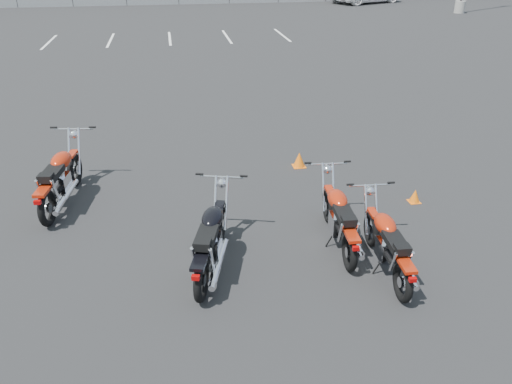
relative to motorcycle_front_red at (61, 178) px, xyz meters
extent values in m
plane|color=black|center=(3.37, -2.02, -0.54)|extent=(120.00, 120.00, 0.00)
torus|color=black|center=(0.11, 0.83, -0.20)|extent=(0.23, 0.70, 0.68)
cylinder|color=silver|center=(0.11, 0.83, -0.20)|extent=(0.14, 0.20, 0.18)
torus|color=black|center=(-0.13, -0.81, -0.20)|extent=(0.23, 0.70, 0.68)
cylinder|color=silver|center=(-0.13, -0.81, -0.20)|extent=(0.14, 0.20, 0.18)
cube|color=black|center=(-0.01, 0.01, -0.15)|extent=(0.29, 1.20, 0.07)
cube|color=silver|center=(-0.02, -0.05, -0.08)|extent=(0.38, 0.48, 0.34)
cylinder|color=silver|center=(-0.02, -0.05, 0.12)|extent=(0.27, 0.32, 0.30)
ellipsoid|color=#A7220A|center=(0.02, 0.21, 0.28)|extent=(0.44, 0.71, 0.29)
cube|color=black|center=(-0.06, -0.33, 0.26)|extent=(0.39, 0.66, 0.11)
cube|color=black|center=(-0.10, -0.61, 0.31)|extent=(0.28, 0.24, 0.14)
cube|color=#A7220A|center=(-0.14, -0.83, 0.16)|extent=(0.27, 0.50, 0.06)
cube|color=#A7220A|center=(0.11, 0.83, 0.16)|extent=(0.20, 0.41, 0.05)
cylinder|color=silver|center=(0.03, -0.66, 0.09)|extent=(0.09, 0.22, 0.45)
cylinder|color=silver|center=(-0.24, -0.62, 0.09)|extent=(0.09, 0.22, 0.45)
cylinder|color=silver|center=(0.12, -0.35, -0.22)|extent=(0.29, 1.26, 0.15)
cylinder|color=silver|center=(0.07, -0.72, -0.20)|extent=(0.20, 0.42, 0.15)
cylinder|color=silver|center=(0.23, 0.95, 0.17)|extent=(0.12, 0.46, 0.90)
cylinder|color=silver|center=(0.03, 0.98, 0.17)|extent=(0.12, 0.46, 0.90)
sphere|color=silver|center=(0.16, 1.14, 0.46)|extent=(0.21, 0.21, 0.18)
cylinder|color=silver|center=(0.16, 1.17, 0.58)|extent=(0.79, 0.15, 0.03)
cylinder|color=black|center=(0.56, 1.08, 0.62)|extent=(0.14, 0.06, 0.04)
cylinder|color=black|center=(-0.23, 1.20, 0.62)|extent=(0.14, 0.06, 0.04)
cylinder|color=black|center=(-0.18, -0.08, -0.37)|extent=(0.18, 0.05, 0.34)
cube|color=#990505|center=(-0.18, -1.12, 0.09)|extent=(0.12, 0.08, 0.07)
torus|color=black|center=(2.87, -1.87, -0.21)|extent=(0.29, 0.66, 0.65)
cylinder|color=silver|center=(2.87, -1.87, -0.21)|extent=(0.15, 0.20, 0.17)
torus|color=black|center=(2.44, -3.38, -0.21)|extent=(0.29, 0.66, 0.65)
cylinder|color=silver|center=(2.44, -3.38, -0.21)|extent=(0.15, 0.20, 0.17)
cube|color=black|center=(2.65, -2.63, -0.17)|extent=(0.42, 1.12, 0.06)
cube|color=silver|center=(2.64, -2.68, -0.11)|extent=(0.40, 0.48, 0.32)
cylinder|color=silver|center=(2.64, -2.68, 0.09)|extent=(0.28, 0.32, 0.29)
ellipsoid|color=black|center=(2.71, -2.44, 0.24)|extent=(0.49, 0.69, 0.28)
cube|color=black|center=(2.56, -2.94, 0.22)|extent=(0.43, 0.65, 0.11)
cube|color=black|center=(2.49, -3.20, 0.26)|extent=(0.28, 0.25, 0.13)
cube|color=black|center=(2.43, -3.40, 0.13)|extent=(0.31, 0.49, 0.05)
cube|color=black|center=(2.87, -1.87, 0.13)|extent=(0.24, 0.39, 0.04)
cylinder|color=silver|center=(2.61, -3.26, 0.06)|extent=(0.11, 0.21, 0.43)
cylinder|color=silver|center=(2.36, -3.19, 0.06)|extent=(0.11, 0.21, 0.43)
cylinder|color=silver|center=(2.73, -2.99, -0.24)|extent=(0.42, 1.17, 0.14)
cylinder|color=silver|center=(2.64, -3.32, -0.21)|extent=(0.23, 0.40, 0.14)
cylinder|color=silver|center=(3.00, -1.77, 0.13)|extent=(0.16, 0.43, 0.85)
cylinder|color=silver|center=(2.81, -1.72, 0.13)|extent=(0.16, 0.43, 0.85)
sphere|color=silver|center=(2.95, -1.58, 0.41)|extent=(0.21, 0.21, 0.17)
cylinder|color=silver|center=(2.96, -1.56, 0.52)|extent=(0.74, 0.24, 0.03)
cylinder|color=black|center=(3.32, -1.68, 0.56)|extent=(0.14, 0.07, 0.04)
cylinder|color=black|center=(2.59, -1.48, 0.56)|extent=(0.14, 0.07, 0.04)
cylinder|color=black|center=(2.48, -2.69, -0.38)|extent=(0.17, 0.07, 0.32)
cube|color=#990505|center=(2.36, -3.67, 0.06)|extent=(0.12, 0.09, 0.06)
torus|color=black|center=(4.89, -1.55, -0.23)|extent=(0.16, 0.63, 0.62)
cylinder|color=silver|center=(4.89, -1.55, -0.23)|extent=(0.12, 0.17, 0.17)
torus|color=black|center=(4.76, -3.04, -0.23)|extent=(0.16, 0.63, 0.62)
cylinder|color=silver|center=(4.76, -3.04, -0.23)|extent=(0.12, 0.17, 0.17)
cube|color=black|center=(4.83, -2.29, -0.19)|extent=(0.19, 1.09, 0.06)
cube|color=silver|center=(4.82, -2.35, -0.13)|extent=(0.32, 0.42, 0.31)
cylinder|color=silver|center=(4.82, -2.35, 0.06)|extent=(0.23, 0.27, 0.27)
ellipsoid|color=#A7220A|center=(4.84, -2.11, 0.21)|extent=(0.36, 0.62, 0.26)
cube|color=black|center=(4.80, -2.60, 0.18)|extent=(0.31, 0.59, 0.10)
cube|color=black|center=(4.78, -2.86, 0.23)|extent=(0.24, 0.20, 0.12)
cube|color=#A7220A|center=(4.76, -3.06, 0.10)|extent=(0.22, 0.45, 0.05)
cube|color=#A7220A|center=(4.89, -1.55, 0.10)|extent=(0.16, 0.36, 0.04)
cylinder|color=silver|center=(4.90, -2.90, 0.03)|extent=(0.07, 0.19, 0.41)
cylinder|color=silver|center=(4.65, -2.88, 0.03)|extent=(0.07, 0.19, 0.41)
cylinder|color=silver|center=(4.96, -2.62, -0.25)|extent=(0.19, 1.14, 0.13)
cylinder|color=silver|center=(4.94, -2.95, -0.23)|extent=(0.15, 0.37, 0.14)
cylinder|color=silver|center=(4.99, -1.43, 0.10)|extent=(0.08, 0.41, 0.82)
cylinder|color=silver|center=(4.81, -1.42, 0.10)|extent=(0.08, 0.41, 0.82)
sphere|color=silver|center=(4.91, -1.26, 0.37)|extent=(0.18, 0.18, 0.17)
cylinder|color=silver|center=(4.91, -1.24, 0.47)|extent=(0.72, 0.09, 0.03)
cylinder|color=black|center=(5.27, -1.29, 0.52)|extent=(0.13, 0.05, 0.04)
cylinder|color=black|center=(4.55, -1.23, 0.52)|extent=(0.13, 0.05, 0.04)
cylinder|color=black|center=(4.67, -2.38, -0.38)|extent=(0.16, 0.04, 0.31)
cube|color=#990505|center=(4.74, -3.33, 0.03)|extent=(0.11, 0.07, 0.06)
torus|color=black|center=(5.36, -2.44, -0.24)|extent=(0.15, 0.61, 0.60)
cylinder|color=silver|center=(5.36, -2.44, -0.24)|extent=(0.11, 0.17, 0.16)
torus|color=black|center=(5.26, -3.88, -0.24)|extent=(0.15, 0.61, 0.60)
cylinder|color=silver|center=(5.26, -3.88, -0.24)|extent=(0.11, 0.17, 0.16)
cube|color=black|center=(5.31, -3.16, -0.20)|extent=(0.17, 1.05, 0.06)
cube|color=silver|center=(5.31, -3.21, -0.14)|extent=(0.31, 0.40, 0.30)
cylinder|color=silver|center=(5.31, -3.21, 0.04)|extent=(0.22, 0.26, 0.26)
ellipsoid|color=#A7220A|center=(5.32, -2.98, 0.18)|extent=(0.35, 0.60, 0.26)
cube|color=black|center=(5.29, -3.46, 0.16)|extent=(0.30, 0.57, 0.10)
cube|color=black|center=(5.27, -3.71, 0.20)|extent=(0.23, 0.19, 0.12)
cube|color=#A7220A|center=(5.26, -3.90, 0.08)|extent=(0.21, 0.43, 0.05)
cube|color=#A7220A|center=(5.36, -2.44, 0.08)|extent=(0.15, 0.35, 0.04)
cylinder|color=silver|center=(5.39, -3.74, 0.01)|extent=(0.06, 0.19, 0.39)
cylinder|color=silver|center=(5.15, -3.72, 0.01)|extent=(0.06, 0.19, 0.39)
cylinder|color=silver|center=(5.45, -3.47, -0.26)|extent=(0.17, 1.10, 0.13)
cylinder|color=silver|center=(5.43, -3.79, -0.24)|extent=(0.14, 0.36, 0.13)
cylinder|color=silver|center=(5.46, -2.32, 0.08)|extent=(0.07, 0.40, 0.79)
cylinder|color=silver|center=(5.28, -2.31, 0.08)|extent=(0.07, 0.40, 0.79)
sphere|color=silver|center=(5.38, -2.16, 0.34)|extent=(0.17, 0.17, 0.16)
cylinder|color=silver|center=(5.38, -2.14, 0.44)|extent=(0.70, 0.08, 0.03)
cylinder|color=black|center=(5.73, -2.18, 0.48)|extent=(0.12, 0.04, 0.04)
cylinder|color=black|center=(5.03, -2.13, 0.48)|extent=(0.12, 0.04, 0.04)
cylinder|color=black|center=(5.16, -3.25, -0.39)|extent=(0.16, 0.03, 0.30)
cube|color=#990505|center=(5.24, -4.16, 0.01)|extent=(0.10, 0.07, 0.06)
cone|color=orange|center=(4.98, 0.94, -0.36)|extent=(0.26, 0.26, 0.33)
cube|color=orange|center=(4.98, 0.94, -0.53)|extent=(0.29, 0.29, 0.01)
cone|color=orange|center=(6.80, -1.12, -0.40)|extent=(0.21, 0.21, 0.26)
cube|color=orange|center=(6.80, -1.12, -0.53)|extent=(0.22, 0.22, 0.01)
cylinder|color=gray|center=(22.45, 24.53, -0.14)|extent=(0.70, 0.70, 0.80)
cube|color=silver|center=(-3.63, 17.98, -0.54)|extent=(0.12, 4.00, 0.01)
cube|color=silver|center=(-0.63, 17.98, -0.54)|extent=(0.12, 4.00, 0.01)
cube|color=silver|center=(2.37, 17.98, -0.54)|extent=(0.12, 4.00, 0.01)
cube|color=silver|center=(5.37, 17.98, -0.54)|extent=(0.12, 4.00, 0.01)
cube|color=silver|center=(8.37, 17.98, -0.54)|extent=(0.12, 4.00, 0.01)
camera|label=1|loc=(2.22, -9.17, 4.12)|focal=35.00mm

